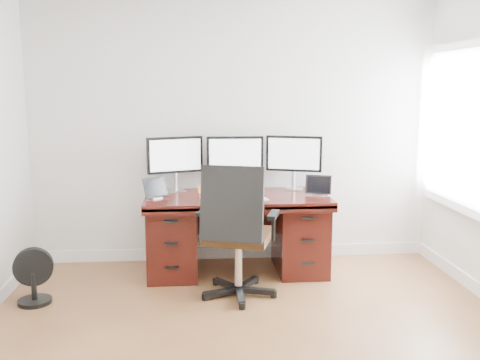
{
  "coord_description": "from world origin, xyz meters",
  "views": [
    {
      "loc": [
        -0.39,
        -3.07,
        1.75
      ],
      "look_at": [
        0.0,
        1.5,
        0.95
      ],
      "focal_mm": 40.0,
      "sensor_mm": 36.0,
      "label": 1
    }
  ],
  "objects": [
    {
      "name": "back_wall",
      "position": [
        0.0,
        2.25,
        1.35
      ],
      "size": [
        4.0,
        0.1,
        2.7
      ],
      "primitive_type": "cube",
      "color": "silver",
      "rests_on": "ground"
    },
    {
      "name": "desk",
      "position": [
        0.0,
        1.83,
        0.4
      ],
      "size": [
        1.7,
        0.8,
        0.75
      ],
      "color": "#390F0B",
      "rests_on": "ground"
    },
    {
      "name": "office_chair",
      "position": [
        -0.05,
        1.19,
        0.38
      ],
      "size": [
        0.76,
        0.76,
        1.15
      ],
      "rotation": [
        0.0,
        0.0,
        -0.3
      ],
      "color": "black",
      "rests_on": "ground"
    },
    {
      "name": "floor_fan",
      "position": [
        -1.72,
        1.2,
        0.22
      ],
      "size": [
        0.32,
        0.27,
        0.46
      ],
      "rotation": [
        0.0,
        0.0,
        0.2
      ],
      "color": "black",
      "rests_on": "ground"
    },
    {
      "name": "monitor_left",
      "position": [
        -0.58,
        2.07,
        1.09
      ],
      "size": [
        0.53,
        0.21,
        0.53
      ],
      "rotation": [
        0.0,
        0.0,
        0.32
      ],
      "color": "silver",
      "rests_on": "desk"
    },
    {
      "name": "monitor_center",
      "position": [
        -0.0,
        2.07,
        1.09
      ],
      "size": [
        0.55,
        0.14,
        0.53
      ],
      "rotation": [
        0.0,
        0.0,
        -0.01
      ],
      "color": "silver",
      "rests_on": "desk"
    },
    {
      "name": "monitor_right",
      "position": [
        0.58,
        2.07,
        1.09
      ],
      "size": [
        0.53,
        0.21,
        0.53
      ],
      "rotation": [
        0.0,
        0.0,
        -0.34
      ],
      "color": "silver",
      "rests_on": "desk"
    },
    {
      "name": "tablet_left",
      "position": [
        -0.75,
        1.75,
        0.84
      ],
      "size": [
        0.23,
        0.2,
        0.19
      ],
      "rotation": [
        0.0,
        0.0,
        0.65
      ],
      "color": "silver",
      "rests_on": "desk"
    },
    {
      "name": "tablet_right",
      "position": [
        0.76,
        1.75,
        0.84
      ],
      "size": [
        0.25,
        0.14,
        0.19
      ],
      "rotation": [
        0.0,
        0.0,
        -0.32
      ],
      "color": "silver",
      "rests_on": "desk"
    },
    {
      "name": "keyboard",
      "position": [
        -0.06,
        1.63,
        0.76
      ],
      "size": [
        0.29,
        0.13,
        0.01
      ],
      "primitive_type": "cube",
      "rotation": [
        0.0,
        0.0,
        -0.04
      ],
      "color": "white",
      "rests_on": "desk"
    },
    {
      "name": "trackpad",
      "position": [
        0.2,
        1.6,
        0.76
      ],
      "size": [
        0.14,
        0.14,
        0.01
      ],
      "primitive_type": "cube",
      "rotation": [
        0.0,
        0.0,
        0.19
      ],
      "color": "#B7BABF",
      "rests_on": "desk"
    },
    {
      "name": "drawing_tablet",
      "position": [
        -0.22,
        1.66,
        0.76
      ],
      "size": [
        0.25,
        0.18,
        0.01
      ],
      "primitive_type": "cube",
      "rotation": [
        0.0,
        0.0,
        -0.2
      ],
      "color": "black",
      "rests_on": "desk"
    },
    {
      "name": "phone",
      "position": [
        0.01,
        1.79,
        0.76
      ],
      "size": [
        0.15,
        0.11,
        0.01
      ],
      "primitive_type": "cube",
      "rotation": [
        0.0,
        0.0,
        0.34
      ],
      "color": "black",
      "rests_on": "desk"
    },
    {
      "name": "figurine_orange",
      "position": [
        -0.35,
        1.95,
        0.79
      ],
      "size": [
        0.03,
        0.03,
        0.07
      ],
      "color": "orange",
      "rests_on": "desk"
    },
    {
      "name": "figurine_pink",
      "position": [
        -0.22,
        1.95,
        0.79
      ],
      "size": [
        0.03,
        0.03,
        0.07
      ],
      "color": "pink",
      "rests_on": "desk"
    },
    {
      "name": "figurine_purple",
      "position": [
        -0.13,
        1.95,
        0.79
      ],
      "size": [
        0.03,
        0.03,
        0.07
      ],
      "color": "#9C59D7",
      "rests_on": "desk"
    },
    {
      "name": "figurine_yellow",
      "position": [
        0.13,
        1.95,
        0.79
      ],
      "size": [
        0.03,
        0.03,
        0.07
      ],
      "color": "#D7B355",
      "rests_on": "desk"
    }
  ]
}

